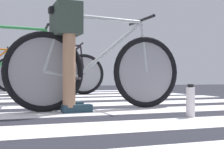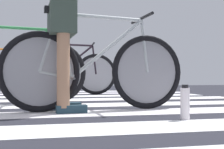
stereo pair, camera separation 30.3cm
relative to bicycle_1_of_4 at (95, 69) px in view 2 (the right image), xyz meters
name	(u,v)px [view 2 (the right image)]	position (x,y,z in m)	size (l,w,h in m)	color
ground	(46,107)	(-0.44, 0.49, -0.40)	(18.00, 14.00, 0.02)	#23242C
crosswalk_markings	(45,106)	(-0.45, 0.54, -0.38)	(5.45, 6.52, 0.00)	silver
bicycle_1_of_4	(95,69)	(0.00, 0.00, 0.00)	(1.74, 0.52, 0.93)	black
cyclist_1_of_4	(61,42)	(-0.31, -0.02, 0.24)	(0.34, 0.42, 0.96)	#A87A5B
bicycle_2_of_4	(8,70)	(-0.86, 0.81, 0.00)	(1.74, 0.52, 0.93)	black
bicycle_3_of_4	(66,73)	(-0.11, 2.50, 0.00)	(1.74, 0.52, 0.93)	black
cyclist_3_of_4	(48,59)	(-0.42, 2.52, 0.24)	(0.33, 0.42, 0.96)	brown
bicycle_4_of_4	(1,73)	(-1.35, 3.63, 0.00)	(1.74, 0.52, 0.93)	black
water_bottle	(185,103)	(0.54, -0.73, -0.26)	(0.07, 0.07, 0.26)	white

